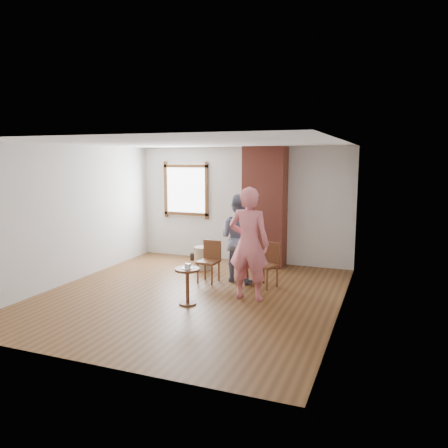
# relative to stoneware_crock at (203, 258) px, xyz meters

# --- Properties ---
(ground) EXTENTS (5.50, 5.50, 0.00)m
(ground) POSITION_rel_stoneware_crock_xyz_m (0.54, -1.72, -0.24)
(ground) COLOR brown
(ground) RESTS_ON ground
(room_shell) EXTENTS (5.04, 5.52, 2.62)m
(room_shell) POSITION_rel_stoneware_crock_xyz_m (0.48, -1.12, 1.57)
(room_shell) COLOR silver
(room_shell) RESTS_ON ground
(brick_chimney) EXTENTS (0.90, 0.50, 2.60)m
(brick_chimney) POSITION_rel_stoneware_crock_xyz_m (1.14, 0.78, 1.06)
(brick_chimney) COLOR #A3493A
(brick_chimney) RESTS_ON ground
(stoneware_crock) EXTENTS (0.48, 0.48, 0.48)m
(stoneware_crock) POSITION_rel_stoneware_crock_xyz_m (0.00, 0.00, 0.00)
(stoneware_crock) COLOR #C9B791
(stoneware_crock) RESTS_ON ground
(dark_pot) EXTENTS (0.19, 0.19, 0.15)m
(dark_pot) POSITION_rel_stoneware_crock_xyz_m (-0.54, 0.68, -0.16)
(dark_pot) COLOR black
(dark_pot) RESTS_ON ground
(dining_chair_left) EXTENTS (0.39, 0.39, 0.79)m
(dining_chair_left) POSITION_rel_stoneware_crock_xyz_m (0.51, -0.83, 0.20)
(dining_chair_left) COLOR brown
(dining_chair_left) RESTS_ON ground
(dining_chair_right) EXTENTS (0.50, 0.50, 0.82)m
(dining_chair_right) POSITION_rel_stoneware_crock_xyz_m (1.64, -0.74, 0.22)
(dining_chair_right) COLOR brown
(dining_chair_right) RESTS_ON ground
(side_table) EXTENTS (0.40, 0.40, 0.60)m
(side_table) POSITION_rel_stoneware_crock_xyz_m (0.69, -2.19, 0.16)
(side_table) COLOR brown
(side_table) RESTS_ON ground
(cake_plate) EXTENTS (0.18, 0.18, 0.01)m
(cake_plate) POSITION_rel_stoneware_crock_xyz_m (0.69, -2.19, 0.36)
(cake_plate) COLOR white
(cake_plate) RESTS_ON side_table
(cake_slice) EXTENTS (0.08, 0.07, 0.06)m
(cake_slice) POSITION_rel_stoneware_crock_xyz_m (0.70, -2.19, 0.40)
(cake_slice) COLOR silver
(cake_slice) RESTS_ON cake_plate
(man) EXTENTS (0.95, 0.81, 1.68)m
(man) POSITION_rel_stoneware_crock_xyz_m (1.02, -0.59, 0.60)
(man) COLOR #151B3A
(man) RESTS_ON ground
(person_pink) EXTENTS (0.69, 0.46, 1.89)m
(person_pink) POSITION_rel_stoneware_crock_xyz_m (1.53, -1.56, 0.71)
(person_pink) COLOR #E97480
(person_pink) RESTS_ON ground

